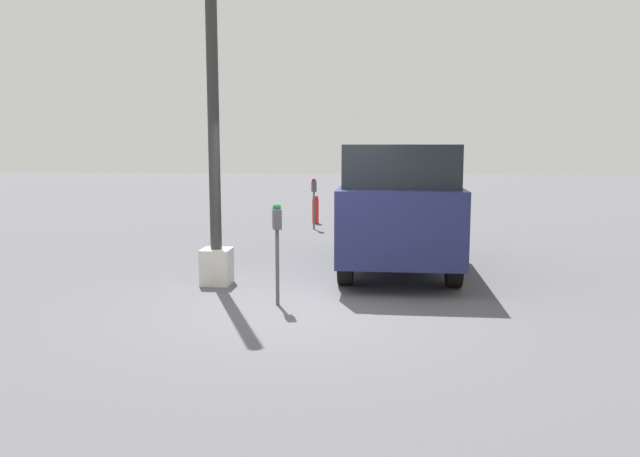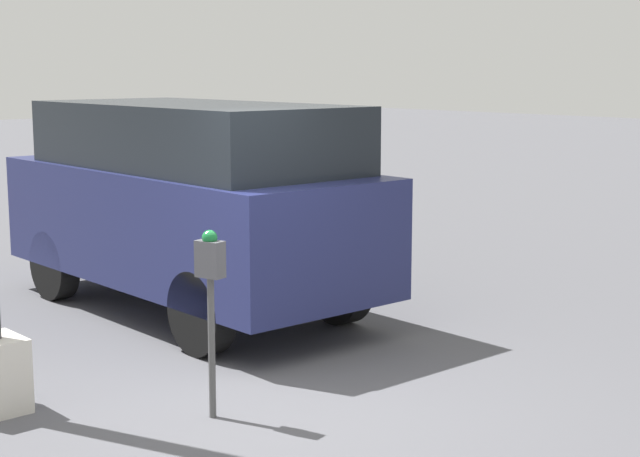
{
  "view_description": "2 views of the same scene",
  "coord_description": "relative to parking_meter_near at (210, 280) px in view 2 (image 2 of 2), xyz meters",
  "views": [
    {
      "loc": [
        -7.98,
        -0.94,
        2.11
      ],
      "look_at": [
        -0.22,
        -0.24,
        1.08
      ],
      "focal_mm": 35.0,
      "sensor_mm": 36.0,
      "label": 1
    },
    {
      "loc": [
        -5.43,
        4.29,
        2.48
      ],
      "look_at": [
        -0.1,
        -0.54,
        1.29
      ],
      "focal_mm": 55.0,
      "sensor_mm": 36.0,
      "label": 2
    }
  ],
  "objects": [
    {
      "name": "parking_meter_near",
      "position": [
        0.0,
        0.0,
        0.0
      ],
      "size": [
        0.22,
        0.16,
        1.36
      ],
      "rotation": [
        0.0,
        0.0,
        0.25
      ],
      "color": "#4C4C4C",
      "rests_on": "ground"
    },
    {
      "name": "ground_plane",
      "position": [
        -0.07,
        -0.35,
        -1.01
      ],
      "size": [
        80.0,
        80.0,
        0.0
      ],
      "primitive_type": "plane",
      "color": "#4C4C51"
    },
    {
      "name": "parked_van",
      "position": [
        2.68,
        -1.68,
        0.16
      ],
      "size": [
        4.52,
        1.92,
        2.13
      ],
      "rotation": [
        0.0,
        0.0,
        -0.02
      ],
      "color": "navy",
      "rests_on": "ground"
    }
  ]
}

